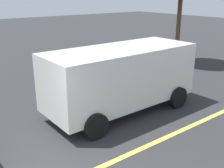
# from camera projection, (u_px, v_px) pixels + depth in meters

# --- Properties ---
(lane_marking_centre) EXTENTS (28.00, 0.16, 0.01)m
(lane_marking_centre) POSITION_uv_depth(u_px,v_px,m) (147.00, 146.00, 7.28)
(lane_marking_centre) COLOR #E0D14C
(white_van) EXTENTS (5.22, 2.31, 2.20)m
(white_van) POSITION_uv_depth(u_px,v_px,m) (122.00, 76.00, 9.09)
(white_van) COLOR silver
(white_van) RESTS_ON ground_plane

